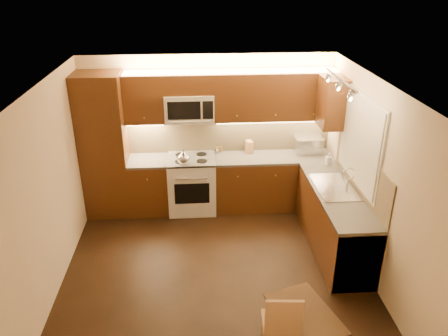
{
  "coord_description": "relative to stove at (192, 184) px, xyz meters",
  "views": [
    {
      "loc": [
        -0.22,
        -4.77,
        3.73
      ],
      "look_at": [
        0.15,
        0.55,
        1.25
      ],
      "focal_mm": 35.15,
      "sensor_mm": 36.0,
      "label": 1
    }
  ],
  "objects": [
    {
      "name": "spice_jar_d",
      "position": [
        0.49,
        0.26,
        0.49
      ],
      "size": [
        0.05,
        0.05,
        0.1
      ],
      "primitive_type": "cylinder",
      "rotation": [
        0.0,
        0.0,
        -0.06
      ],
      "color": "brown",
      "rests_on": "counter_back_right"
    },
    {
      "name": "counter_back_left",
      "position": [
        -0.69,
        0.02,
        0.42
      ],
      "size": [
        0.62,
        0.6,
        0.04
      ],
      "primitive_type": "cube",
      "color": "#3B3936",
      "rests_on": "base_cab_back_left"
    },
    {
      "name": "spice_jar_b",
      "position": [
        0.44,
        0.26,
        0.49
      ],
      "size": [
        0.04,
        0.04,
        0.09
      ],
      "primitive_type": "cylinder",
      "rotation": [
        0.0,
        0.0,
        -0.05
      ],
      "color": "olive",
      "rests_on": "counter_back_right"
    },
    {
      "name": "knife_block",
      "position": [
        0.96,
        0.21,
        0.54
      ],
      "size": [
        0.13,
        0.17,
        0.2
      ],
      "primitive_type": "cube",
      "rotation": [
        0.0,
        0.0,
        0.26
      ],
      "color": "#AF7E4F",
      "rests_on": "counter_back_right"
    },
    {
      "name": "wall_front",
      "position": [
        0.3,
        -3.67,
        0.79
      ],
      "size": [
        4.0,
        0.01,
        2.5
      ],
      "primitive_type": "cube",
      "color": "beige",
      "rests_on": "ground"
    },
    {
      "name": "base_cab_back_right",
      "position": [
        1.34,
        0.02,
        -0.03
      ],
      "size": [
        1.92,
        0.6,
        0.86
      ],
      "primitive_type": "cube",
      "color": "#421F0E",
      "rests_on": "floor"
    },
    {
      "name": "dining_chair",
      "position": [
        0.89,
        -3.1,
        -0.04
      ],
      "size": [
        0.4,
        0.4,
        0.84
      ],
      "primitive_type": null,
      "rotation": [
        0.0,
        0.0,
        -0.07
      ],
      "color": "#AF7E4F",
      "rests_on": "floor"
    },
    {
      "name": "upper_cab_back_left",
      "position": [
        -0.69,
        0.15,
        1.42
      ],
      "size": [
        0.62,
        0.35,
        0.75
      ],
      "primitive_type": "cube",
      "color": "#421F0E",
      "rests_on": "wall_back"
    },
    {
      "name": "counter_back_right",
      "position": [
        1.34,
        0.02,
        0.42
      ],
      "size": [
        1.92,
        0.6,
        0.04
      ],
      "primitive_type": "cube",
      "color": "#3B3936",
      "rests_on": "base_cab_back_right"
    },
    {
      "name": "pantry",
      "position": [
        -1.35,
        0.02,
        0.69
      ],
      "size": [
        0.7,
        0.6,
        2.3
      ],
      "primitive_type": "cube",
      "color": "#421F0E",
      "rests_on": "floor"
    },
    {
      "name": "spice_jar_a",
      "position": [
        0.44,
        0.2,
        0.49
      ],
      "size": [
        0.05,
        0.05,
        0.09
      ],
      "primitive_type": "cylinder",
      "rotation": [
        0.0,
        0.0,
        0.29
      ],
      "color": "silver",
      "rests_on": "counter_back_right"
    },
    {
      "name": "wall_right",
      "position": [
        2.3,
        -1.68,
        0.79
      ],
      "size": [
        0.01,
        4.0,
        2.5
      ],
      "primitive_type": "cube",
      "color": "beige",
      "rests_on": "ground"
    },
    {
      "name": "wall_back",
      "position": [
        0.3,
        0.32,
        0.79
      ],
      "size": [
        4.0,
        0.01,
        2.5
      ],
      "primitive_type": "cube",
      "color": "beige",
      "rests_on": "ground"
    },
    {
      "name": "toaster_oven",
      "position": [
        1.94,
        0.16,
        0.57
      ],
      "size": [
        0.44,
        0.34,
        0.26
      ],
      "primitive_type": "cube",
      "rotation": [
        0.0,
        0.0,
        0.02
      ],
      "color": "silver",
      "rests_on": "counter_back_right"
    },
    {
      "name": "dishwasher",
      "position": [
        2.0,
        -1.98,
        -0.03
      ],
      "size": [
        0.58,
        0.6,
        0.84
      ],
      "primitive_type": "cube",
      "color": "silver",
      "rests_on": "floor"
    },
    {
      "name": "rug",
      "position": [
        1.3,
        -2.58,
        -0.45
      ],
      "size": [
        0.89,
        1.09,
        0.01
      ],
      "primitive_type": "cube",
      "rotation": [
        0.0,
        0.0,
        0.31
      ],
      "color": "black",
      "rests_on": "floor"
    },
    {
      "name": "spice_jar_c",
      "position": [
        0.44,
        0.26,
        0.48
      ],
      "size": [
        0.05,
        0.05,
        0.09
      ],
      "primitive_type": "cylinder",
      "rotation": [
        0.0,
        0.0,
        -0.09
      ],
      "color": "silver",
      "rests_on": "counter_back_right"
    },
    {
      "name": "soap_bottle",
      "position": [
        2.14,
        -0.34,
        0.53
      ],
      "size": [
        0.1,
        0.1,
        0.19
      ],
      "primitive_type": "imported",
      "rotation": [
        0.0,
        0.0,
        0.2
      ],
      "color": "silver",
      "rests_on": "counter_right"
    },
    {
      "name": "base_cab_right",
      "position": [
        2.0,
        -1.28,
        -0.03
      ],
      "size": [
        0.6,
        2.0,
        0.86
      ],
      "primitive_type": "cube",
      "color": "#421F0E",
      "rests_on": "floor"
    },
    {
      "name": "upper_cab_back_right",
      "position": [
        1.34,
        0.15,
        1.42
      ],
      "size": [
        1.92,
        0.35,
        0.75
      ],
      "primitive_type": "cube",
      "color": "#421F0E",
      "rests_on": "wall_back"
    },
    {
      "name": "floor",
      "position": [
        0.3,
        -1.68,
        -0.46
      ],
      "size": [
        4.0,
        4.0,
        0.01
      ],
      "primitive_type": "cube",
      "color": "black",
      "rests_on": "ground"
    },
    {
      "name": "window_frame",
      "position": [
        2.29,
        -1.12,
        1.14
      ],
      "size": [
        0.03,
        1.44,
        1.24
      ],
      "primitive_type": "cube",
      "color": "silver",
      "rests_on": "wall_right"
    },
    {
      "name": "kettle",
      "position": [
        -0.11,
        -0.22,
        0.58
      ],
      "size": [
        0.22,
        0.22,
        0.23
      ],
      "primitive_type": null,
      "rotation": [
        0.0,
        0.0,
        0.11
      ],
      "color": "silver",
      "rests_on": "stove"
    },
    {
      "name": "sink",
      "position": [
        2.0,
        -1.12,
        0.52
      ],
      "size": [
        0.52,
        0.86,
        0.15
      ],
      "primitive_type": null,
      "color": "silver",
      "rests_on": "counter_right"
    },
    {
      "name": "microwave",
      "position": [
        0.0,
        0.14,
        1.26
      ],
      "size": [
        0.76,
        0.38,
        0.44
      ],
      "primitive_type": null,
      "color": "silver",
      "rests_on": "wall_back"
    },
    {
      "name": "ceiling",
      "position": [
        0.3,
        -1.68,
        2.04
      ],
      "size": [
        4.0,
        4.0,
        0.01
      ],
      "primitive_type": "cube",
      "color": "beige",
      "rests_on": "ground"
    },
    {
      "name": "counter_right",
      "position": [
        2.0,
        -1.28,
        0.42
      ],
      "size": [
        0.6,
        2.0,
        0.04
      ],
      "primitive_type": "cube",
      "color": "#3B3936",
      "rests_on": "base_cab_right"
    },
    {
      "name": "faucet",
      "position": [
        2.18,
        -1.12,
        0.59
      ],
      "size": [
        0.2,
        0.04,
        0.3
      ],
      "primitive_type": null,
      "color": "silver",
      "rests_on": "counter_right"
    },
    {
      "name": "upper_cab_bridge",
      "position": [
        0.0,
        0.15,
        1.63
      ],
      "size": [
        0.76,
        0.35,
        0.31
      ],
      "primitive_type": "cube",
      "color": "#421F0E",
      "rests_on": "wall_back"
    },
    {
      "name": "upper_cab_right_corner",
      "position": [
        2.12,
        -0.28,
        1.42
      ],
      "size": [
        0.35,
        0.5,
        0.75
      ],
      "primitive_type": "cube",
      "color": "#421F0E",
      "rests_on": "wall_right"
    },
    {
      "name": "base_cab_back_left",
      "position": [
        -0.69,
        0.02,
        -0.03
      ],
      "size": [
        0.62,
        0.6,
        0.86
      ],
      "primitive_type": "cube",
      "color": "#421F0E",
      "rests_on": "floor"
    },
    {
      "name": "stove",
      "position": [
        0.0,
        0.0,
        0.0
      ],
      "size": [
        0.76,
        0.65,
        0.92
      ],
      "primitive_type": null,
      "color": "silver",
      "rests_on": "floor"
    },
    {
      "name": "track_light_bar",
      "position": [
        1.85,
        -1.27,
        2.0
      ],
      "size": [
        0.04,
        1.2,
        0.03
      ],
      "primitive_type": "cube",
      "color": "silver",
      "rests_on": "ceiling"
    },
    {
      "name": "backsplash_back",
      "position": [
        0.65,
        0.31,
        0.74
      ],
      "size": [
        3.3,
        0.02,
        0.6
      ],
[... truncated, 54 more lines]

